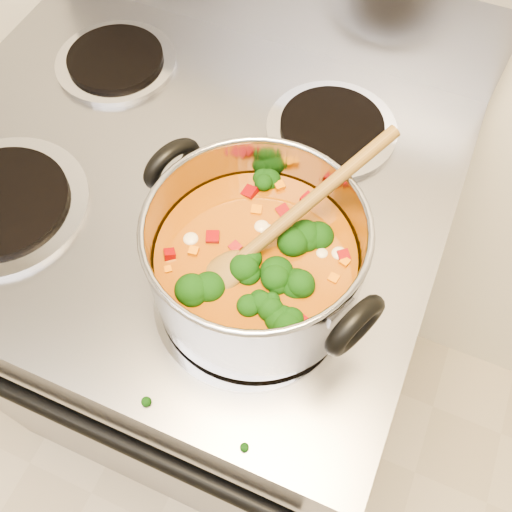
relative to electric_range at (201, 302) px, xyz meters
The scene contains 4 objects.
electric_range is the anchor object (origin of this frame).
stockpot 0.58m from the electric_range, 36.85° to the right, with size 0.31×0.25×0.15m.
wooden_spoon 0.62m from the electric_range, 33.39° to the right, with size 0.17×0.24×0.11m.
cooktop_crumbs 0.53m from the electric_range, 54.74° to the right, with size 0.39×0.09×0.01m.
Camera 1 is at (0.28, 0.72, 1.57)m, focal length 40.00 mm.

